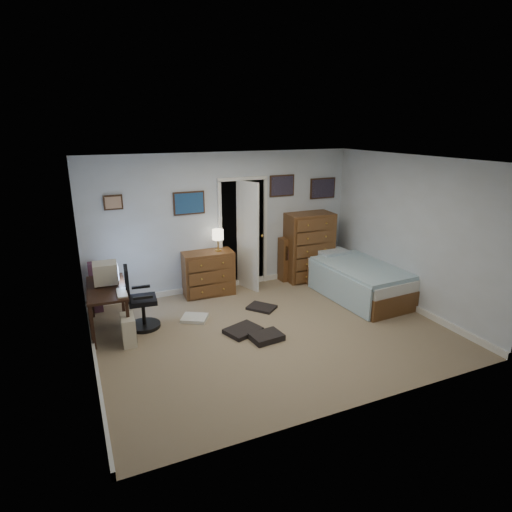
{
  "coord_description": "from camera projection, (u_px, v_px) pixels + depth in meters",
  "views": [
    {
      "loc": [
        -2.55,
        -5.19,
        2.95
      ],
      "look_at": [
        -0.13,
        0.3,
        1.1
      ],
      "focal_mm": 30.0,
      "sensor_mm": 36.0,
      "label": 1
    }
  ],
  "objects": [
    {
      "name": "headboard_bookcase",
      "position": [
        302.0,
        256.0,
        8.49
      ],
      "size": [
        0.96,
        0.29,
        0.86
      ],
      "rotation": [
        0.0,
        0.0,
        0.05
      ],
      "color": "brown",
      "rests_on": "floor"
    },
    {
      "name": "table_lamp",
      "position": [
        218.0,
        235.0,
        7.54
      ],
      "size": [
        0.21,
        0.21,
        0.39
      ],
      "rotation": [
        0.0,
        0.0,
        -0.06
      ],
      "color": "gold",
      "rests_on": "low_dresser"
    },
    {
      "name": "office_chair",
      "position": [
        139.0,
        305.0,
        6.37
      ],
      "size": [
        0.52,
        0.52,
        0.98
      ],
      "rotation": [
        0.0,
        0.0,
        -0.1
      ],
      "color": "black",
      "rests_on": "floor"
    },
    {
      "name": "tall_dresser",
      "position": [
        308.0,
        247.0,
        8.36
      ],
      "size": [
        0.93,
        0.58,
        1.33
      ],
      "primitive_type": "cube",
      "rotation": [
        0.0,
        0.0,
        -0.05
      ],
      "color": "brown",
      "rests_on": "floor"
    },
    {
      "name": "keyboard",
      "position": [
        122.0,
        293.0,
        6.0
      ],
      "size": [
        0.15,
        0.37,
        0.02
      ],
      "primitive_type": "cube",
      "rotation": [
        0.0,
        0.0,
        -0.05
      ],
      "color": "beige",
      "rests_on": "computer_desk"
    },
    {
      "name": "wall_posters",
      "position": [
        254.0,
        193.0,
        7.82
      ],
      "size": [
        4.38,
        0.04,
        0.6
      ],
      "color": "#331E11",
      "rests_on": "floor"
    },
    {
      "name": "computer_desk",
      "position": [
        101.0,
        298.0,
        6.26
      ],
      "size": [
        0.6,
        1.2,
        0.68
      ],
      "rotation": [
        0.0,
        0.0,
        -0.05
      ],
      "color": "black",
      "rests_on": "floor"
    },
    {
      "name": "low_dresser",
      "position": [
        208.0,
        273.0,
        7.67
      ],
      "size": [
        0.92,
        0.5,
        0.79
      ],
      "primitive_type": "cube",
      "rotation": [
        0.0,
        0.0,
        -0.06
      ],
      "color": "brown",
      "rests_on": "floor"
    },
    {
      "name": "floor",
      "position": [
        272.0,
        331.0,
        6.39
      ],
      "size": [
        5.0,
        4.0,
        0.02
      ],
      "primitive_type": "cube",
      "color": "gray",
      "rests_on": "ground"
    },
    {
      "name": "bed",
      "position": [
        357.0,
        280.0,
        7.61
      ],
      "size": [
        1.16,
        2.04,
        0.65
      ],
      "rotation": [
        0.0,
        0.0,
        0.05
      ],
      "color": "brown",
      "rests_on": "floor"
    },
    {
      "name": "doorway",
      "position": [
        237.0,
        230.0,
        8.22
      ],
      "size": [
        0.96,
        1.12,
        2.05
      ],
      "color": "black",
      "rests_on": "floor"
    },
    {
      "name": "media_stack",
      "position": [
        95.0,
        287.0,
        6.94
      ],
      "size": [
        0.17,
        0.17,
        0.84
      ],
      "primitive_type": "cube",
      "rotation": [
        0.0,
        0.0,
        -0.02
      ],
      "color": "maroon",
      "rests_on": "floor"
    },
    {
      "name": "crt_monitor",
      "position": [
        106.0,
        273.0,
        6.33
      ],
      "size": [
        0.37,
        0.34,
        0.32
      ],
      "rotation": [
        0.0,
        0.0,
        -0.05
      ],
      "color": "beige",
      "rests_on": "computer_desk"
    },
    {
      "name": "floor_clutter",
      "position": [
        245.0,
        326.0,
        6.47
      ],
      "size": [
        1.66,
        1.48,
        0.09
      ],
      "rotation": [
        0.0,
        0.0,
        0.14
      ],
      "color": "silver",
      "rests_on": "floor"
    },
    {
      "name": "pc_tower",
      "position": [
        129.0,
        330.0,
        5.98
      ],
      "size": [
        0.2,
        0.39,
        0.41
      ],
      "rotation": [
        0.0,
        0.0,
        -0.05
      ],
      "color": "beige",
      "rests_on": "floor"
    }
  ]
}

